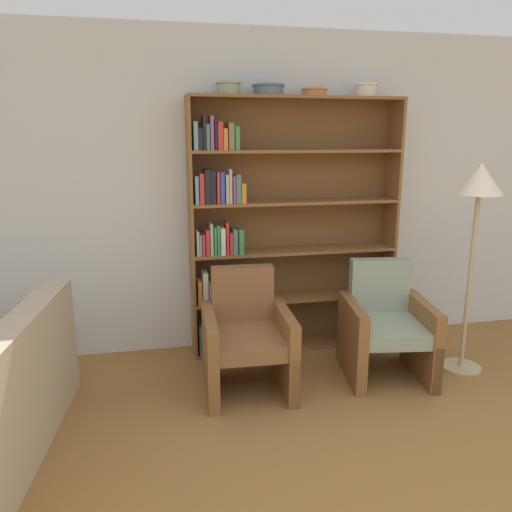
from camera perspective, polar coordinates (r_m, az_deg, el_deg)
wall_back at (r=4.54m, az=5.52°, el=7.19°), size 12.00×0.06×2.75m
bookshelf at (r=4.33m, az=2.05°, el=2.84°), size 1.82×0.30×2.19m
bowl_stoneware at (r=4.18m, az=-3.18°, el=18.70°), size 0.20×0.20×0.10m
bowl_slate at (r=4.24m, az=1.44°, el=18.55°), size 0.27×0.27×0.09m
bowl_sage at (r=4.35m, az=6.70°, el=18.18°), size 0.22×0.22×0.07m
bowl_olive at (r=4.51m, az=12.48°, el=18.11°), size 0.18×0.18×0.11m
armchair_leather at (r=3.80m, az=-1.06°, el=-9.35°), size 0.67×0.71×0.89m
armchair_cushioned at (r=4.14m, az=14.56°, el=-7.82°), size 0.73×0.77×0.89m
floor_lamp at (r=4.19m, az=24.08°, el=6.21°), size 0.34×0.34×1.68m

